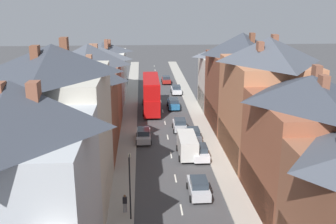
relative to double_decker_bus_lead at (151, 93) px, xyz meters
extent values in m
cube|color=#A8A399|center=(-3.29, -4.36, -2.75)|extent=(2.20, 104.00, 0.14)
cube|color=#A8A399|center=(6.91, -4.36, -2.75)|extent=(2.20, 104.00, 0.14)
cube|color=silver|center=(1.81, -30.36, -2.81)|extent=(0.14, 1.80, 0.01)
cube|color=silver|center=(1.81, -24.36, -2.81)|extent=(0.14, 1.80, 0.01)
cube|color=silver|center=(1.81, -18.36, -2.81)|extent=(0.14, 1.80, 0.01)
cube|color=silver|center=(1.81, -12.36, -2.81)|extent=(0.14, 1.80, 0.01)
cube|color=silver|center=(1.81, -6.36, -2.81)|extent=(0.14, 1.80, 0.01)
cube|color=silver|center=(1.81, -0.36, -2.81)|extent=(0.14, 1.80, 0.01)
cube|color=silver|center=(1.81, 5.64, -2.81)|extent=(0.14, 1.80, 0.01)
cube|color=silver|center=(1.81, 11.64, -2.81)|extent=(0.14, 1.80, 0.01)
cube|color=silver|center=(1.81, 17.64, -2.81)|extent=(0.14, 1.80, 0.01)
cube|color=silver|center=(1.81, 23.64, -2.81)|extent=(0.14, 1.80, 0.01)
cube|color=silver|center=(1.81, 29.64, -2.81)|extent=(0.14, 1.80, 0.01)
cube|color=silver|center=(1.81, 35.64, -2.81)|extent=(0.14, 1.80, 0.01)
cube|color=silver|center=(1.81, 41.64, -2.81)|extent=(0.14, 1.80, 0.01)
cube|color=#ADB2B7|center=(-8.39, -38.92, 2.39)|extent=(8.00, 9.71, 10.42)
pyramid|color=#383D47|center=(-8.39, -38.92, 8.97)|extent=(8.00, 9.71, 2.73)
cube|color=brown|center=(-7.06, -39.20, 9.63)|extent=(0.60, 0.90, 1.33)
cube|color=#BCB7A8|center=(-8.39, -28.37, 2.99)|extent=(8.00, 11.38, 11.61)
cube|color=#1E5133|center=(-4.45, -28.37, -1.22)|extent=(0.12, 10.47, 3.20)
pyramid|color=#383D47|center=(-8.39, -28.37, 9.92)|extent=(8.00, 11.38, 2.25)
cube|color=brown|center=(-9.30, -29.79, 10.50)|extent=(0.60, 0.90, 1.17)
cube|color=brown|center=(-7.48, -27.91, 10.71)|extent=(0.60, 0.90, 1.58)
cube|color=brown|center=(-8.39, -17.51, 1.44)|extent=(8.00, 10.33, 8.52)
cube|color=#1E5133|center=(-4.45, -17.51, -1.22)|extent=(0.12, 9.51, 3.20)
pyramid|color=#383D47|center=(-8.39, -17.51, 7.16)|extent=(8.00, 10.33, 2.91)
cube|color=#99664C|center=(-6.98, -17.35, 7.88)|extent=(0.60, 0.90, 1.45)
cube|color=#99664C|center=(-9.33, -16.50, 7.83)|extent=(0.60, 0.90, 1.34)
cube|color=#935138|center=(-8.39, -7.68, 1.53)|extent=(8.00, 9.33, 8.68)
cube|color=navy|center=(-4.45, -7.68, -1.22)|extent=(0.12, 8.59, 3.20)
pyramid|color=#474C56|center=(-8.39, -7.68, 7.29)|extent=(8.00, 9.33, 2.84)
cube|color=#99664C|center=(-7.70, -4.96, 7.82)|extent=(0.60, 0.90, 1.06)
cube|color=beige|center=(-8.39, 2.02, 1.14)|extent=(8.00, 10.06, 7.91)
cube|color=maroon|center=(-4.45, 2.02, -1.22)|extent=(0.12, 9.26, 3.20)
pyramid|color=#565B66|center=(-8.39, 2.02, 6.22)|extent=(8.00, 10.06, 2.25)
cube|color=#99664C|center=(-9.22, 0.44, 6.72)|extent=(0.60, 0.90, 1.01)
cube|color=#99664C|center=(-9.50, 4.62, 6.75)|extent=(0.60, 0.90, 1.05)
cube|color=silver|center=(-8.39, 11.68, 1.12)|extent=(8.00, 9.27, 7.88)
cube|color=black|center=(-4.45, 11.68, -1.22)|extent=(0.12, 8.52, 3.20)
pyramid|color=#474C56|center=(-8.39, 11.68, 5.92)|extent=(8.00, 9.27, 1.71)
cube|color=brown|center=(-7.48, 9.24, 6.70)|extent=(0.60, 0.90, 1.56)
cube|color=brown|center=(-7.13, 10.96, 6.59)|extent=(0.60, 0.90, 1.34)
cube|color=#935138|center=(12.01, -30.37, 1.87)|extent=(8.00, 10.58, 9.38)
cube|color=black|center=(8.07, -30.37, -1.22)|extent=(0.12, 9.74, 3.20)
pyramid|color=#383D47|center=(12.01, -30.37, 7.62)|extent=(8.00, 10.58, 2.11)
cube|color=brown|center=(13.42, -28.06, 8.35)|extent=(0.60, 0.90, 1.45)
cube|color=brown|center=(12.30, -31.83, 8.29)|extent=(0.60, 0.90, 1.34)
cube|color=#B2704C|center=(12.01, -19.33, 2.61)|extent=(8.00, 11.50, 10.85)
cube|color=black|center=(8.07, -19.33, -1.22)|extent=(0.12, 10.58, 3.20)
pyramid|color=#474C56|center=(12.01, -19.33, 9.31)|extent=(8.00, 11.50, 2.55)
cube|color=brown|center=(10.58, -20.87, 9.79)|extent=(0.60, 0.90, 0.96)
cube|color=brown|center=(12.65, -18.99, 10.05)|extent=(0.60, 0.90, 1.48)
cube|color=brown|center=(12.01, -8.17, 2.16)|extent=(8.00, 10.82, 9.95)
cube|color=#1E5133|center=(8.07, -8.17, -1.22)|extent=(0.12, 9.95, 3.20)
pyramid|color=#383D47|center=(12.01, -8.17, 8.59)|extent=(8.00, 10.82, 2.91)
cube|color=brown|center=(12.95, -9.33, 9.35)|extent=(0.60, 0.90, 1.51)
cube|color=beige|center=(12.01, 0.90, 1.34)|extent=(8.00, 7.32, 8.32)
cube|color=#1E5133|center=(8.07, 0.90, -1.22)|extent=(0.12, 6.73, 3.20)
pyramid|color=#565B66|center=(12.01, 0.90, 6.60)|extent=(8.00, 7.32, 2.21)
cube|color=#99664C|center=(11.58, -0.54, 7.23)|extent=(0.60, 0.90, 1.26)
cube|color=#B70F0F|center=(0.01, -0.02, -1.17)|extent=(2.44, 10.80, 2.50)
cube|color=#B70F0F|center=(0.01, -0.02, 1.23)|extent=(2.44, 10.58, 2.30)
cube|color=#B70F0F|center=(0.01, -0.02, 2.43)|extent=(2.39, 10.37, 0.10)
cube|color=#28333D|center=(0.01, 5.33, -0.97)|extent=(2.20, 0.10, 1.20)
cube|color=#28333D|center=(0.01, 5.33, 1.33)|extent=(2.20, 0.10, 1.10)
cube|color=#28333D|center=(-1.18, -0.02, -0.92)|extent=(0.06, 9.18, 0.90)
cube|color=#28333D|center=(-1.18, -0.02, 1.33)|extent=(0.06, 9.18, 0.90)
cube|color=yellow|center=(0.01, 5.33, 2.13)|extent=(1.34, 0.08, 0.32)
cylinder|color=black|center=(-1.21, 3.32, -2.32)|extent=(0.30, 1.00, 1.00)
cylinder|color=black|center=(1.23, 3.32, -2.32)|extent=(0.30, 1.00, 1.00)
cylinder|color=black|center=(-1.21, -2.99, -2.32)|extent=(0.30, 1.00, 1.00)
cylinder|color=black|center=(1.23, -2.99, -2.32)|extent=(0.30, 1.00, 1.00)
cube|color=#B7BABF|center=(3.61, -27.87, -2.12)|extent=(1.70, 4.07, 0.76)
cube|color=#28333D|center=(3.61, -28.08, -1.44)|extent=(1.46, 2.03, 0.60)
cylinder|color=black|center=(2.76, -26.61, -2.51)|extent=(0.20, 0.62, 0.62)
cylinder|color=black|center=(4.46, -26.61, -2.51)|extent=(0.20, 0.62, 0.62)
cylinder|color=black|center=(2.76, -29.14, -2.51)|extent=(0.20, 0.62, 0.62)
cylinder|color=black|center=(4.46, -29.14, -2.51)|extent=(0.20, 0.62, 0.62)
cube|color=#4C515B|center=(4.91, -13.70, -2.16)|extent=(1.70, 4.27, 0.70)
cube|color=#28333D|center=(4.91, -13.91, -1.51)|extent=(1.46, 2.14, 0.60)
cylinder|color=black|center=(4.06, -12.37, -2.51)|extent=(0.20, 0.62, 0.62)
cylinder|color=black|center=(5.76, -12.37, -2.51)|extent=(0.20, 0.62, 0.62)
cylinder|color=black|center=(4.06, -15.02, -2.51)|extent=(0.20, 0.62, 0.62)
cylinder|color=black|center=(5.76, -15.02, -2.51)|extent=(0.20, 0.62, 0.62)
cube|color=silver|center=(4.91, 10.88, -2.15)|extent=(1.70, 4.00, 0.71)
cube|color=#28333D|center=(4.91, 10.68, -1.50)|extent=(1.46, 2.00, 0.60)
cylinder|color=black|center=(4.06, 12.12, -2.51)|extent=(0.20, 0.62, 0.62)
cylinder|color=black|center=(5.76, 12.12, -2.51)|extent=(0.20, 0.62, 0.62)
cylinder|color=black|center=(4.06, 9.64, -2.51)|extent=(0.20, 0.62, 0.62)
cylinder|color=black|center=(5.76, 9.64, -2.51)|extent=(0.20, 0.62, 0.62)
cube|color=#B7BABF|center=(3.61, -9.79, -2.14)|extent=(1.70, 3.88, 0.73)
cube|color=#28333D|center=(3.61, -9.98, -1.48)|extent=(1.46, 1.94, 0.60)
cylinder|color=black|center=(2.76, -8.58, -2.51)|extent=(0.20, 0.62, 0.62)
cylinder|color=black|center=(4.46, -8.58, -2.51)|extent=(0.20, 0.62, 0.62)
cylinder|color=black|center=(2.76, -10.99, -2.51)|extent=(0.20, 0.62, 0.62)
cylinder|color=black|center=(4.46, -10.99, -2.51)|extent=(0.20, 0.62, 0.62)
cube|color=silver|center=(4.91, -19.62, -2.12)|extent=(1.70, 3.98, 0.77)
cube|color=#28333D|center=(4.91, -19.82, -1.44)|extent=(1.46, 1.99, 0.60)
cylinder|color=black|center=(4.06, -18.38, -2.51)|extent=(0.20, 0.62, 0.62)
cylinder|color=black|center=(5.76, -18.38, -2.51)|extent=(0.20, 0.62, 0.62)
cylinder|color=black|center=(4.06, -20.85, -2.51)|extent=(0.20, 0.62, 0.62)
cylinder|color=black|center=(5.76, -20.85, -2.51)|extent=(0.20, 0.62, 0.62)
cube|color=maroon|center=(3.61, 20.25, -2.17)|extent=(1.70, 4.07, 0.67)
cube|color=#28333D|center=(3.61, 20.05, -1.54)|extent=(1.46, 2.04, 0.60)
cylinder|color=black|center=(2.76, 21.52, -2.51)|extent=(0.20, 0.62, 0.62)
cylinder|color=black|center=(4.46, 21.52, -2.51)|extent=(0.20, 0.62, 0.62)
cylinder|color=black|center=(2.76, 18.99, -2.51)|extent=(0.20, 0.62, 0.62)
cylinder|color=black|center=(4.46, 18.99, -2.51)|extent=(0.20, 0.62, 0.62)
cube|color=#236093|center=(3.61, 1.13, -2.14)|extent=(1.70, 4.51, 0.74)
cube|color=#28333D|center=(3.61, 0.90, -1.46)|extent=(1.46, 2.26, 0.60)
cylinder|color=black|center=(2.76, 2.53, -2.51)|extent=(0.20, 0.62, 0.62)
cylinder|color=black|center=(4.46, 2.53, -2.51)|extent=(0.20, 0.62, 0.62)
cylinder|color=black|center=(2.76, -0.27, -2.51)|extent=(0.20, 0.62, 0.62)
cylinder|color=black|center=(4.46, -0.27, -2.51)|extent=(0.20, 0.62, 0.62)
cube|color=#B7BABF|center=(-1.29, -13.55, -2.13)|extent=(1.70, 4.56, 0.76)
cube|color=#28333D|center=(-1.29, -13.77, -1.45)|extent=(1.46, 2.28, 0.60)
cylinder|color=black|center=(-2.14, -12.13, -2.51)|extent=(0.20, 0.62, 0.62)
cylinder|color=black|center=(-0.44, -12.13, -2.51)|extent=(0.20, 0.62, 0.62)
cylinder|color=black|center=(-2.14, -14.96, -2.51)|extent=(0.20, 0.62, 0.62)
cylinder|color=black|center=(-0.44, -14.96, -2.51)|extent=(0.20, 0.62, 0.62)
cube|color=silver|center=(3.61, -18.71, -1.46)|extent=(1.96, 5.20, 2.10)
cube|color=#28333D|center=(3.61, -16.16, -1.16)|extent=(1.76, 0.10, 0.90)
cylinder|color=black|center=(2.63, -17.15, -2.46)|extent=(0.24, 0.72, 0.72)
cylinder|color=black|center=(4.59, -17.15, -2.46)|extent=(0.24, 0.72, 0.72)
cylinder|color=black|center=(2.63, -20.27, -2.46)|extent=(0.24, 0.72, 0.72)
cylinder|color=black|center=(4.59, -20.27, -2.46)|extent=(0.24, 0.72, 0.72)
cylinder|color=gray|center=(-3.03, -30.67, -2.26)|extent=(0.14, 0.14, 0.84)
cylinder|color=gray|center=(-2.85, -30.67, -2.26)|extent=(0.14, 0.14, 0.84)
cube|color=black|center=(-2.94, -30.67, -1.57)|extent=(0.36, 0.22, 0.54)
sphere|color=brown|center=(-2.94, -30.67, -1.18)|extent=(0.22, 0.22, 0.22)
cylinder|color=black|center=(-2.44, -31.73, -0.07)|extent=(0.12, 0.12, 5.50)
cylinder|color=black|center=(-2.44, -31.28, 2.58)|extent=(0.08, 0.90, 0.08)
cube|color=beige|center=(-2.44, -30.83, 2.50)|extent=(0.20, 0.32, 0.20)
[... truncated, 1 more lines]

